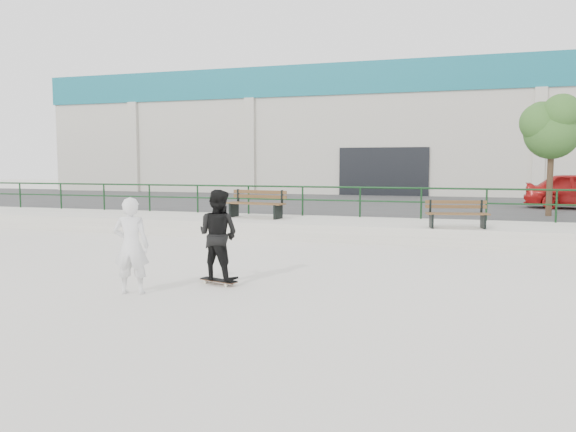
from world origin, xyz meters
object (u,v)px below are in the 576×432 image
(tree, at_px, (553,126))
(skateboard, at_px, (219,281))
(standing_skater, at_px, (218,235))
(bench_right, at_px, (457,214))
(seated_skater, at_px, (131,246))
(bench_left, at_px, (257,204))

(tree, bearing_deg, skateboard, -122.67)
(tree, distance_m, standing_skater, 13.74)
(skateboard, bearing_deg, tree, 74.08)
(skateboard, distance_m, standing_skater, 0.88)
(bench_right, distance_m, standing_skater, 7.88)
(tree, xyz_separation_m, standing_skater, (-7.28, -11.35, -2.61))
(bench_right, distance_m, seated_skater, 9.47)
(seated_skater, bearing_deg, standing_skater, -150.77)
(bench_left, relative_size, standing_skater, 1.21)
(standing_skater, bearing_deg, skateboard, 106.90)
(bench_right, bearing_deg, tree, 45.54)
(skateboard, bearing_deg, seated_skater, -118.10)
(standing_skater, bearing_deg, bench_left, -64.95)
(skateboard, xyz_separation_m, standing_skater, (-0.00, 0.00, 0.88))
(bench_left, height_order, seated_skater, seated_skater)
(bench_left, height_order, skateboard, bench_left)
(bench_left, relative_size, bench_right, 1.18)
(bench_left, distance_m, skateboard, 8.11)
(bench_left, bearing_deg, skateboard, -66.07)
(seated_skater, bearing_deg, skateboard, -150.77)
(bench_left, relative_size, skateboard, 2.58)
(bench_right, bearing_deg, bench_left, 157.76)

